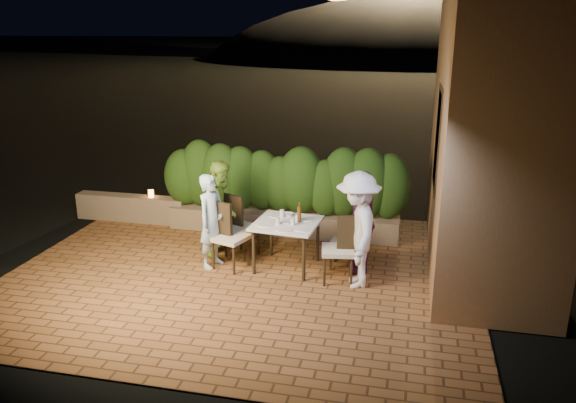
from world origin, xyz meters
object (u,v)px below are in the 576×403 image
(dining_table, at_px, (287,245))
(chair_left_back, at_px, (242,226))
(diner_green, at_px, (223,208))
(parapet_lamp, at_px, (151,194))
(chair_left_front, at_px, (230,236))
(chair_right_back, at_px, (344,241))
(diner_blue, at_px, (212,221))
(chair_right_front, at_px, (338,249))
(diner_white, at_px, (358,230))
(diner_purple, at_px, (362,221))
(bowl, at_px, (288,214))
(beer_bottle, at_px, (299,212))

(dining_table, xyz_separation_m, chair_left_back, (-0.82, 0.32, 0.13))
(diner_green, bearing_deg, parapet_lamp, 65.56)
(chair_left_front, distance_m, diner_green, 0.70)
(chair_right_back, height_order, diner_blue, diner_blue)
(dining_table, distance_m, chair_right_front, 0.91)
(diner_white, bearing_deg, diner_green, -119.49)
(chair_left_front, height_order, diner_white, diner_white)
(chair_left_front, bearing_deg, chair_right_front, 14.14)
(chair_left_front, distance_m, parapet_lamp, 2.75)
(diner_blue, relative_size, diner_purple, 0.94)
(bowl, bearing_deg, diner_white, -30.07)
(beer_bottle, height_order, diner_blue, diner_blue)
(dining_table, bearing_deg, chair_right_front, -20.25)
(diner_purple, bearing_deg, bowl, -109.25)
(diner_blue, height_order, diner_purple, diner_purple)
(diner_white, distance_m, parapet_lamp, 4.54)
(chair_right_front, bearing_deg, chair_left_front, -12.91)
(bowl, distance_m, diner_purple, 1.19)
(chair_left_back, xyz_separation_m, chair_right_front, (1.67, -0.63, 0.01))
(parapet_lamp, bearing_deg, chair_right_front, -25.43)
(diner_white, bearing_deg, bowl, -131.28)
(chair_left_back, distance_m, diner_blue, 0.65)
(bowl, distance_m, chair_right_front, 1.11)
(parapet_lamp, bearing_deg, diner_blue, -42.59)
(chair_left_back, xyz_separation_m, diner_purple, (1.96, -0.15, 0.29))
(bowl, bearing_deg, parapet_lamp, 157.64)
(parapet_lamp, bearing_deg, chair_left_back, -28.82)
(chair_right_front, bearing_deg, diner_blue, -12.48)
(bowl, height_order, parapet_lamp, bowl)
(beer_bottle, distance_m, diner_green, 1.39)
(beer_bottle, bearing_deg, bowl, 132.74)
(bowl, height_order, diner_green, diner_green)
(diner_white, bearing_deg, parapet_lamp, -125.87)
(diner_white, height_order, diner_purple, diner_white)
(bowl, xyz_separation_m, chair_right_back, (0.91, -0.10, -0.34))
(chair_right_front, xyz_separation_m, chair_right_back, (0.02, 0.52, -0.08))
(beer_bottle, xyz_separation_m, chair_left_front, (-1.03, -0.24, -0.39))
(chair_right_front, xyz_separation_m, diner_green, (-2.00, 0.69, 0.27))
(chair_left_back, relative_size, chair_right_back, 1.16)
(chair_left_front, distance_m, chair_left_back, 0.51)
(bowl, relative_size, diner_white, 0.10)
(dining_table, distance_m, diner_purple, 1.22)
(bowl, relative_size, diner_blue, 0.11)
(diner_purple, bearing_deg, chair_left_front, -92.46)
(diner_green, xyz_separation_m, diner_purple, (2.30, -0.21, 0.01))
(diner_purple, bearing_deg, chair_right_back, -110.75)
(chair_left_front, relative_size, diner_green, 0.67)
(bowl, height_order, diner_purple, diner_purple)
(chair_right_front, distance_m, parapet_lamp, 4.25)
(diner_green, bearing_deg, chair_left_front, -143.73)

